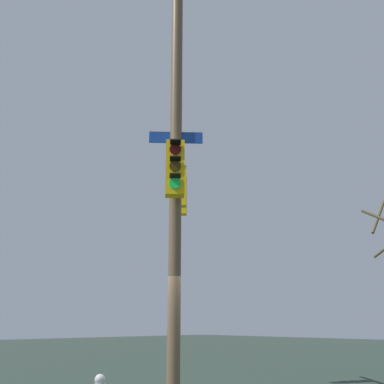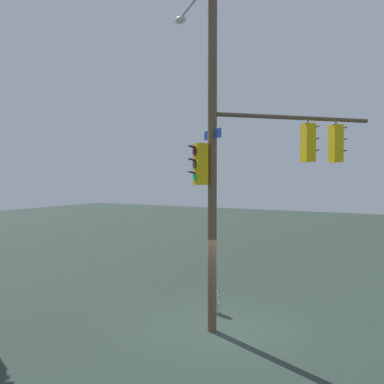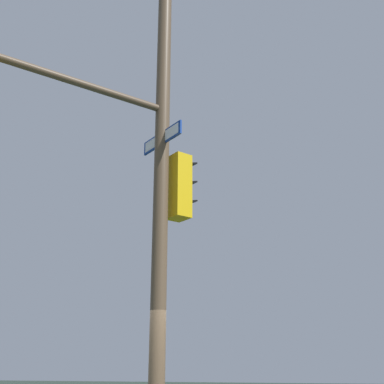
{
  "view_description": "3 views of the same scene",
  "coord_description": "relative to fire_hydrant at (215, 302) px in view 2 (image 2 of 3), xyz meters",
  "views": [
    {
      "loc": [
        -5.85,
        -6.72,
        1.68
      ],
      "look_at": [
        0.32,
        -0.17,
        4.31
      ],
      "focal_mm": 41.76,
      "sensor_mm": 36.0,
      "label": 1
    },
    {
      "loc": [
        4.94,
        -10.74,
        4.24
      ],
      "look_at": [
        -0.61,
        -0.82,
        3.79
      ],
      "focal_mm": 40.59,
      "sensor_mm": 36.0,
      "label": 2
    },
    {
      "loc": [
        -2.38,
        6.82,
        1.78
      ],
      "look_at": [
        -0.73,
        -0.54,
        4.42
      ],
      "focal_mm": 45.45,
      "sensor_mm": 36.0,
      "label": 3
    }
  ],
  "objects": [
    {
      "name": "ground_plane",
      "position": [
        0.88,
        -1.11,
        -0.34
      ],
      "size": [
        80.0,
        80.0,
        0.0
      ],
      "primitive_type": "plane",
      "color": "#2B3A31"
    },
    {
      "name": "main_signal_pole_assembly",
      "position": [
        1.11,
        -0.65,
        4.9
      ],
      "size": [
        6.0,
        4.22,
        9.65
      ],
      "rotation": [
        0.0,
        0.0,
        0.82
      ],
      "color": "brown",
      "rests_on": "ground"
    },
    {
      "name": "fire_hydrant",
      "position": [
        0.0,
        0.0,
        0.0
      ],
      "size": [
        0.38,
        0.24,
        0.73
      ],
      "color": "#B2B2B7",
      "rests_on": "ground"
    }
  ]
}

